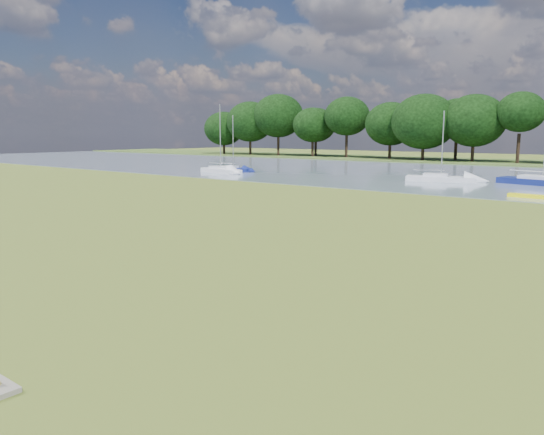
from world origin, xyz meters
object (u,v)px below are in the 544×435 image
Objects in this scene: sailboat_2 at (542,180)px; sailboat_4 at (440,177)px; sailboat_5 at (220,169)px; kayak at (527,196)px; sailboat_1 at (233,168)px.

sailboat_4 is at bearing -154.20° from sailboat_2.
kayak is at bearing 7.29° from sailboat_5.
sailboat_1 is at bearing 172.17° from kayak.
kayak is 34.46m from sailboat_5.
sailboat_1 is at bearing -158.43° from sailboat_2.
sailboat_4 is (24.66, 2.75, 0.01)m from sailboat_1.
sailboat_1 reaches higher than sailboat_4.
kayak is 0.33× the size of sailboat_5.
sailboat_5 is (-24.34, -5.27, 0.02)m from sailboat_4.
sailboat_4 is at bearing 140.18° from kayak.
sailboat_5 reaches higher than sailboat_4.
kayak is 13.39m from sailboat_4.
sailboat_4 is 24.90m from sailboat_5.
sailboat_2 is 1.28× the size of sailboat_5.
sailboat_4 is at bearing 25.72° from sailboat_5.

